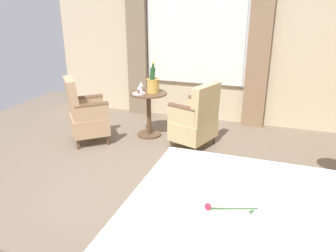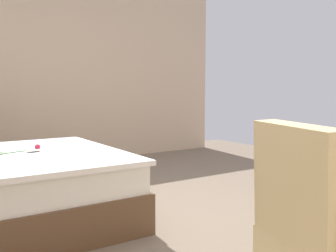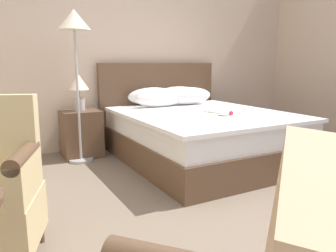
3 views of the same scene
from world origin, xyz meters
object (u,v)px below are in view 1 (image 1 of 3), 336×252
at_px(bed, 278,244).
at_px(champagne_bucket, 153,83).
at_px(wine_glass_near_edge, 140,87).
at_px(side_table_round, 149,111).
at_px(armchair_facing_bed, 85,114).
at_px(snack_plate, 139,93).
at_px(wine_glass_near_bucket, 141,84).
at_px(armchair_by_window, 196,120).

height_order(bed, champagne_bucket, champagne_bucket).
height_order(champagne_bucket, wine_glass_near_edge, champagne_bucket).
relative_size(bed, side_table_round, 3.05).
bearing_deg(armchair_facing_bed, champagne_bucket, 124.91).
xyz_separation_m(wine_glass_near_edge, armchair_facing_bed, (0.40, -0.72, -0.37)).
bearing_deg(side_table_round, wine_glass_near_edge, -24.16).
xyz_separation_m(bed, snack_plate, (-2.30, -2.12, 0.37)).
xyz_separation_m(bed, side_table_round, (-2.41, -2.01, 0.07)).
distance_m(side_table_round, wine_glass_near_edge, 0.45).
xyz_separation_m(side_table_round, snack_plate, (0.11, -0.11, 0.30)).
bearing_deg(wine_glass_near_bucket, champagne_bucket, 80.92).
distance_m(wine_glass_near_edge, armchair_facing_bed, 0.90).
height_order(bed, armchair_facing_bed, bed).
height_order(side_table_round, armchair_by_window, armchair_by_window).
relative_size(wine_glass_near_bucket, armchair_by_window, 0.16).
xyz_separation_m(side_table_round, armchair_by_window, (0.19, 0.81, 0.02)).
bearing_deg(bed, armchair_facing_bed, -123.44).
xyz_separation_m(champagne_bucket, snack_plate, (0.14, -0.18, -0.14)).
bearing_deg(champagne_bucket, bed, 38.54).
xyz_separation_m(side_table_round, wine_glass_near_edge, (0.16, -0.07, 0.41)).
bearing_deg(snack_plate, bed, 42.69).
bearing_deg(wine_glass_near_bucket, snack_plate, 10.76).
height_order(side_table_round, snack_plate, snack_plate).
bearing_deg(armchair_by_window, snack_plate, -94.82).
xyz_separation_m(armchair_by_window, armchair_facing_bed, (0.38, -1.60, 0.02)).
relative_size(side_table_round, snack_plate, 3.58).
bearing_deg(armchair_by_window, bed, 28.29).
height_order(wine_glass_near_bucket, armchair_facing_bed, armchair_facing_bed).
distance_m(side_table_round, armchair_facing_bed, 0.97).
distance_m(bed, wine_glass_near_edge, 3.10).
relative_size(bed, armchair_facing_bed, 2.14).
relative_size(side_table_round, champagne_bucket, 1.50).
distance_m(bed, armchair_by_window, 2.53).
bearing_deg(wine_glass_near_edge, snack_plate, -142.04).
height_order(snack_plate, armchair_by_window, armchair_by_window).
distance_m(snack_plate, armchair_by_window, 0.97).
bearing_deg(wine_glass_near_bucket, armchair_facing_bed, -45.59).
bearing_deg(armchair_facing_bed, wine_glass_near_edge, 119.18).
relative_size(wine_glass_near_edge, armchair_by_window, 0.17).
relative_size(champagne_bucket, armchair_by_window, 0.49).
xyz_separation_m(wine_glass_near_bucket, armchair_by_window, (0.25, 0.96, -0.39)).
bearing_deg(wine_glass_near_bucket, wine_glass_near_edge, 18.17).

